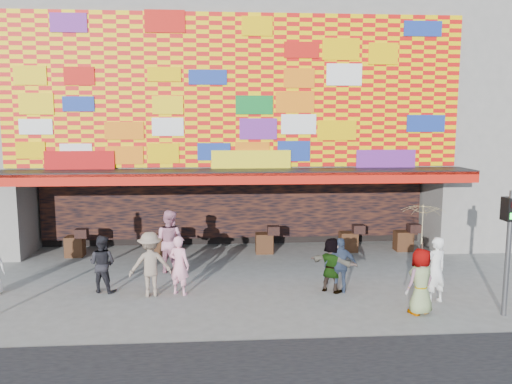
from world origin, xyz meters
TOP-DOWN VIEW (x-y plane):
  - ground at (0.00, 0.00)m, footprint 90.00×90.00m
  - shop_building at (0.00, 8.18)m, footprint 15.20×9.40m
  - signal_right at (6.20, -1.50)m, footprint 0.22×0.20m
  - ped_b at (-1.62, 0.51)m, footprint 0.69×0.61m
  - ped_c at (-3.71, 0.88)m, footprint 0.89×0.78m
  - ped_d at (-2.37, 0.47)m, footprint 1.22×0.86m
  - ped_e at (2.70, 0.36)m, footprint 0.93×0.51m
  - ped_f at (2.47, 0.45)m, footprint 1.36×1.20m
  - ped_g at (4.23, -1.26)m, footprint 0.92×0.79m
  - ped_h at (4.91, -0.52)m, footprint 0.71×0.57m
  - ped_i at (-2.08, 2.58)m, footprint 1.16×1.06m
  - parasol at (4.23, -1.26)m, footprint 1.41×1.42m

SIDE VIEW (x-z plane):
  - ground at x=0.00m, z-range 0.00..0.00m
  - ped_f at x=2.47m, z-range 0.00..1.49m
  - ped_e at x=2.70m, z-range 0.00..1.50m
  - ped_c at x=-3.71m, z-range 0.00..1.56m
  - ped_g at x=4.23m, z-range 0.00..1.60m
  - ped_b at x=-1.62m, z-range 0.00..1.60m
  - ped_h at x=4.91m, z-range 0.00..1.70m
  - ped_d at x=-2.37m, z-range 0.00..1.71m
  - ped_i at x=-2.08m, z-range 0.00..1.92m
  - signal_right at x=6.20m, z-range 0.36..3.36m
  - parasol at x=4.23m, z-range 1.22..3.14m
  - shop_building at x=0.00m, z-range 0.23..10.23m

